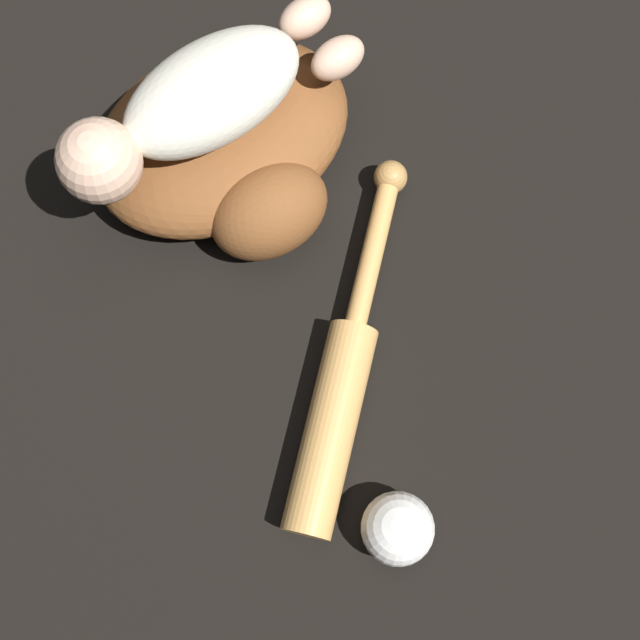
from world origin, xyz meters
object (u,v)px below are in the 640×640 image
baseball_glove (229,148)px  baseball (398,529)px  baby_figure (195,104)px  baseball_bat (341,385)px

baseball_glove → baseball: baseball_glove is taller
baby_figure → baseball: size_ratio=4.68×
baseball_glove → baby_figure: 0.10m
baseball_glove → baby_figure: size_ratio=0.97×
baseball_bat → baby_figure: bearing=-81.0°
baby_figure → baseball_glove: bearing=152.8°
baseball → baby_figure: bearing=-84.0°
baseball_bat → baseball: 0.17m
baseball_glove → baseball: bearing=93.2°
baseball_glove → baseball: (-0.03, 0.48, -0.01)m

